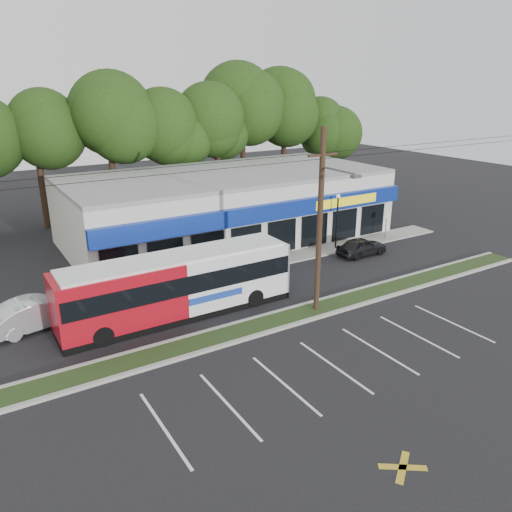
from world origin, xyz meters
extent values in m
plane|color=black|center=(0.00, 0.00, 0.00)|extent=(120.00, 120.00, 0.00)
cube|color=#1C3415|center=(0.00, 1.00, 0.06)|extent=(40.00, 1.60, 0.12)
cube|color=#9E9E93|center=(0.00, 0.15, 0.07)|extent=(40.00, 0.25, 0.14)
cube|color=#9E9E93|center=(0.00, 1.85, 0.07)|extent=(40.00, 0.25, 0.14)
cube|color=#9E9E93|center=(5.00, 9.00, 0.05)|extent=(32.00, 2.20, 0.10)
cube|color=beige|center=(5.50, 16.00, 2.50)|extent=(25.00, 12.00, 5.00)
cube|color=#102C97|center=(5.50, 9.75, 3.40)|extent=(25.00, 0.50, 1.20)
cube|color=black|center=(5.50, 9.94, 1.40)|extent=(24.00, 0.12, 2.40)
cube|color=yellow|center=(12.50, 9.48, 3.40)|extent=(6.00, 0.06, 0.70)
cube|color=gray|center=(5.50, 16.00, 5.15)|extent=(25.00, 12.00, 0.30)
cylinder|color=black|center=(3.00, 1.00, 5.00)|extent=(0.30, 0.30, 10.00)
cube|color=black|center=(3.00, 1.00, 8.60)|extent=(1.80, 0.12, 0.12)
cylinder|color=#59595E|center=(3.00, -0.20, 8.00)|extent=(0.10, 2.40, 0.10)
cube|color=#59595E|center=(3.00, -1.50, 7.90)|extent=(0.50, 0.25, 0.15)
cylinder|color=black|center=(0.00, 1.00, 8.70)|extent=(50.00, 0.02, 0.02)
cylinder|color=black|center=(0.00, 1.00, 8.40)|extent=(50.00, 0.02, 0.02)
cylinder|color=black|center=(11.00, 8.80, 2.00)|extent=(0.12, 0.12, 4.00)
sphere|color=silver|center=(11.00, 8.80, 4.10)|extent=(0.30, 0.30, 0.30)
cylinder|color=#59595E|center=(16.00, 8.60, 1.10)|extent=(0.06, 0.06, 2.20)
cube|color=white|center=(16.00, 8.55, 2.00)|extent=(0.45, 0.04, 0.45)
cylinder|color=black|center=(-6.00, 26.00, 2.86)|extent=(0.56, 0.56, 5.72)
sphere|color=black|center=(-6.00, 26.00, 8.45)|extent=(6.76, 6.76, 6.76)
cylinder|color=black|center=(-1.00, 26.00, 2.86)|extent=(0.56, 0.56, 5.72)
sphere|color=black|center=(-1.00, 26.00, 8.45)|extent=(6.76, 6.76, 6.76)
cylinder|color=black|center=(4.00, 26.00, 2.86)|extent=(0.56, 0.56, 5.72)
sphere|color=black|center=(4.00, 26.00, 8.45)|extent=(6.76, 6.76, 6.76)
cylinder|color=black|center=(9.00, 26.00, 2.86)|extent=(0.56, 0.56, 5.72)
sphere|color=black|center=(9.00, 26.00, 8.45)|extent=(6.76, 6.76, 6.76)
cylinder|color=black|center=(14.00, 26.00, 2.86)|extent=(0.56, 0.56, 5.72)
sphere|color=black|center=(14.00, 26.00, 8.45)|extent=(6.76, 6.76, 6.76)
cylinder|color=black|center=(19.00, 26.00, 2.86)|extent=(0.56, 0.56, 5.72)
sphere|color=black|center=(19.00, 26.00, 8.45)|extent=(6.76, 6.76, 6.76)
cylinder|color=black|center=(24.00, 26.00, 2.86)|extent=(0.56, 0.56, 5.72)
sphere|color=black|center=(24.00, 26.00, 8.45)|extent=(6.76, 6.76, 6.76)
cube|color=#A40C18|center=(-6.89, 4.49, 1.84)|extent=(6.40, 2.69, 2.93)
cube|color=white|center=(-0.50, 4.51, 1.84)|extent=(6.40, 2.69, 2.93)
cube|color=black|center=(-3.69, 4.50, 0.21)|extent=(12.79, 2.66, 0.37)
cube|color=black|center=(-3.69, 4.50, 2.18)|extent=(12.54, 2.77, 1.01)
cube|color=black|center=(2.73, 4.52, 2.02)|extent=(0.07, 2.26, 1.49)
cube|color=#193899|center=(-2.09, 3.16, 1.23)|extent=(3.20, 0.04, 0.37)
cube|color=white|center=(-3.69, 4.50, 3.35)|extent=(12.15, 2.44, 0.19)
cylinder|color=black|center=(-8.16, 3.27, 0.51)|extent=(1.02, 0.30, 1.02)
cylinder|color=black|center=(-8.17, 5.70, 0.51)|extent=(1.02, 0.30, 1.02)
cylinder|color=black|center=(0.40, 3.30, 0.51)|extent=(1.02, 0.30, 1.02)
cylinder|color=black|center=(0.39, 5.73, 0.51)|extent=(1.02, 0.30, 1.02)
imported|color=black|center=(11.66, 6.69, 0.67)|extent=(3.96, 1.60, 1.35)
imported|color=#A4A7AB|center=(-10.44, 7.00, 0.82)|extent=(5.22, 2.70, 1.64)
imported|color=silver|center=(2.00, 6.00, 0.85)|extent=(0.70, 0.54, 1.71)
imported|color=beige|center=(2.15, 7.12, 0.94)|extent=(0.92, 0.72, 1.87)
camera|label=1|loc=(-13.09, -18.74, 12.06)|focal=35.00mm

